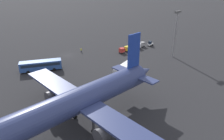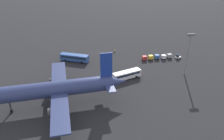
# 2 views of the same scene
# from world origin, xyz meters

# --- Properties ---
(ground_plane) EXTENTS (600.00, 600.00, 0.00)m
(ground_plane) POSITION_xyz_m (0.00, 0.00, 0.00)
(ground_plane) COLOR #232326
(airplane) EXTENTS (45.37, 38.84, 16.58)m
(airplane) POSITION_xyz_m (17.99, 40.04, 6.24)
(airplane) COLOR navy
(airplane) RESTS_ON ground
(shuttle_bus_near) EXTENTS (12.89, 7.44, 3.26)m
(shuttle_bus_near) POSITION_xyz_m (13.12, 7.81, 1.96)
(shuttle_bus_near) COLOR #2D5199
(shuttle_bus_near) RESTS_ON ground
(shuttle_bus_far) EXTENTS (11.42, 6.29, 3.14)m
(shuttle_bus_far) POSITION_xyz_m (-6.96, 25.99, 1.89)
(shuttle_bus_far) COLOR white
(shuttle_bus_far) RESTS_ON ground
(baggage_tug) EXTENTS (2.64, 2.10, 2.10)m
(baggage_tug) POSITION_xyz_m (-33.56, 11.17, 0.94)
(baggage_tug) COLOR white
(baggage_tug) RESTS_ON ground
(worker_person) EXTENTS (0.38, 0.38, 1.74)m
(worker_person) POSITION_xyz_m (-5.92, 0.36, 0.87)
(worker_person) COLOR #1E1E2D
(worker_person) RESTS_ON ground
(cargo_cart_grey) EXTENTS (2.14, 1.85, 2.06)m
(cargo_cart_grey) POSITION_xyz_m (-29.85, 10.09, 1.19)
(cargo_cart_grey) COLOR #38383D
(cargo_cart_grey) RESTS_ON ground
(cargo_cart_white) EXTENTS (2.14, 1.85, 2.06)m
(cargo_cart_white) POSITION_xyz_m (-26.87, 10.76, 1.19)
(cargo_cart_white) COLOR #38383D
(cargo_cart_white) RESTS_ON ground
(cargo_cart_blue) EXTENTS (2.14, 1.85, 2.06)m
(cargo_cart_blue) POSITION_xyz_m (-23.89, 10.27, 1.19)
(cargo_cart_blue) COLOR #38383D
(cargo_cart_blue) RESTS_ON ground
(cargo_cart_yellow) EXTENTS (2.14, 1.85, 2.06)m
(cargo_cart_yellow) POSITION_xyz_m (-20.91, 10.51, 1.19)
(cargo_cart_yellow) COLOR #38383D
(cargo_cart_yellow) RESTS_ON ground
(cargo_cart_red) EXTENTS (2.14, 1.85, 2.06)m
(cargo_cart_red) POSITION_xyz_m (-17.93, 10.89, 1.19)
(cargo_cart_red) COLOR #38383D
(cargo_cart_red) RESTS_ON ground
(light_pole) EXTENTS (2.80, 0.70, 16.79)m
(light_pole) POSITION_xyz_m (-30.28, 25.61, 10.36)
(light_pole) COLOR slate
(light_pole) RESTS_ON ground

